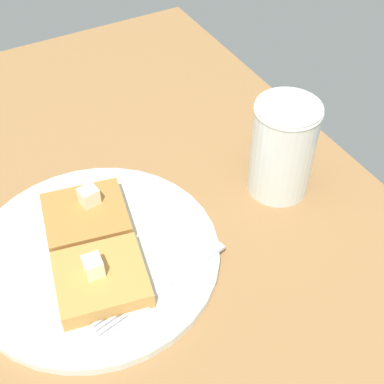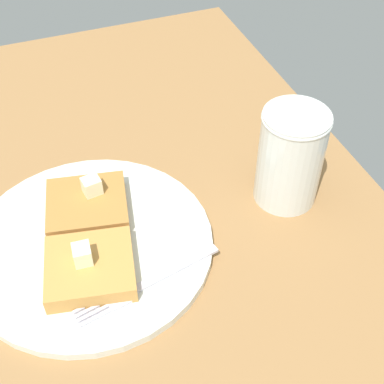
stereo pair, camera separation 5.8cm
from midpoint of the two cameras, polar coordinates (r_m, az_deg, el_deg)
plate at (r=58.41cm, az=-8.02°, el=-5.69°), size 26.50×26.50×1.03cm
toast_slice_left at (r=60.23cm, az=-8.45°, el=-1.63°), size 9.79×10.21×1.99cm
toast_slice_middle at (r=54.55cm, az=-7.84°, el=-8.22°), size 9.79×10.21×1.99cm
butter_pat_primary at (r=59.59cm, az=-7.96°, el=0.51°), size 2.03×2.19×1.95cm
butter_pat_secondary at (r=53.19cm, az=-8.60°, el=-6.76°), size 2.08×1.90×1.95cm
fork at (r=53.80cm, az=-2.37°, el=-10.21°), size 4.71×15.95×0.36cm
syrup_jar at (r=61.45cm, az=13.06°, el=3.20°), size 7.54×7.54×11.80cm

